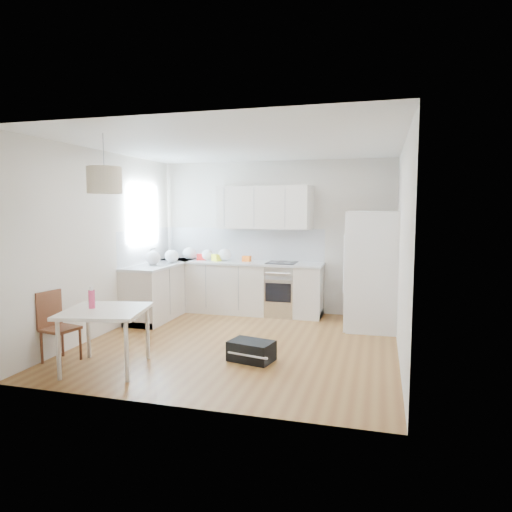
{
  "coord_description": "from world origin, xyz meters",
  "views": [
    {
      "loc": [
        1.84,
        -5.88,
        1.86
      ],
      "look_at": [
        0.12,
        0.4,
        1.18
      ],
      "focal_mm": 32.0,
      "sensor_mm": 36.0,
      "label": 1
    }
  ],
  "objects_px": {
    "dining_table": "(105,316)",
    "gym_bag": "(251,351)",
    "refrigerator": "(372,270)",
    "dining_chair": "(60,327)"
  },
  "relations": [
    {
      "from": "refrigerator",
      "to": "gym_bag",
      "type": "height_order",
      "value": "refrigerator"
    },
    {
      "from": "dining_table",
      "to": "dining_chair",
      "type": "distance_m",
      "value": 0.71
    },
    {
      "from": "dining_chair",
      "to": "dining_table",
      "type": "bearing_deg",
      "value": 4.72
    },
    {
      "from": "refrigerator",
      "to": "gym_bag",
      "type": "xyz_separation_m",
      "value": [
        -1.38,
        -1.99,
        -0.79
      ]
    },
    {
      "from": "refrigerator",
      "to": "dining_chair",
      "type": "height_order",
      "value": "refrigerator"
    },
    {
      "from": "dining_table",
      "to": "gym_bag",
      "type": "height_order",
      "value": "dining_table"
    },
    {
      "from": "dining_table",
      "to": "gym_bag",
      "type": "relative_size",
      "value": 2.0
    },
    {
      "from": "refrigerator",
      "to": "gym_bag",
      "type": "relative_size",
      "value": 3.44
    },
    {
      "from": "dining_chair",
      "to": "gym_bag",
      "type": "bearing_deg",
      "value": 26.95
    },
    {
      "from": "refrigerator",
      "to": "dining_table",
      "type": "distance_m",
      "value": 4.0
    }
  ]
}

